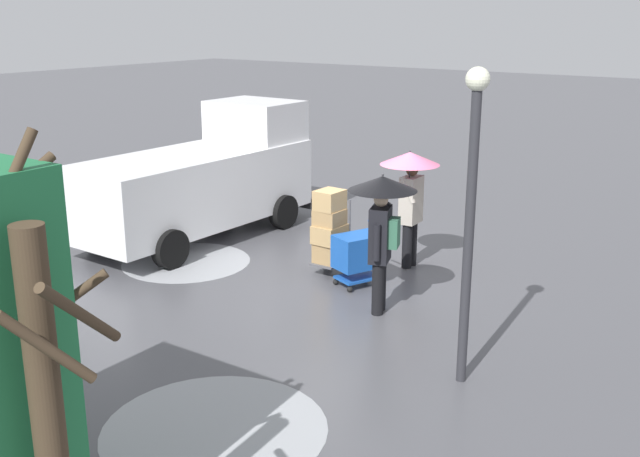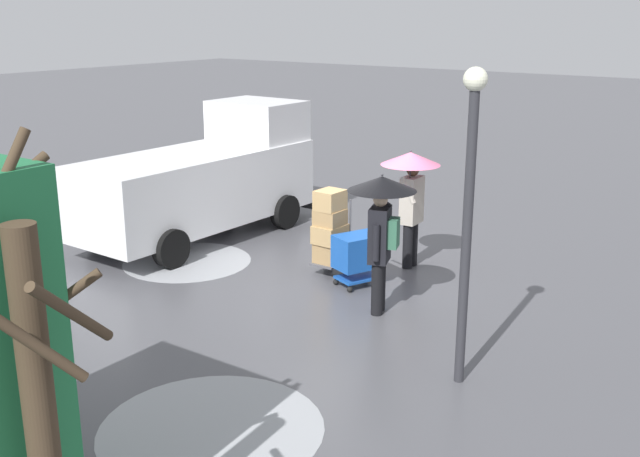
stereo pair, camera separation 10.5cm
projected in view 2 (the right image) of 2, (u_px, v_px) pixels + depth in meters
The scene contains 10 objects.
ground_plane at pixel (336, 277), 13.15m from camera, with size 90.00×90.00×0.00m, color #4C4C51.
slush_patch_near_cluster at pixel (187, 261), 13.94m from camera, with size 2.35×2.35×0.01m, color #999BA0.
slush_patch_mid_street at pixel (212, 428), 8.36m from camera, with size 2.51×2.51×0.01m, color #999BA0.
cargo_van_parked_right at pixel (205, 179), 15.30m from camera, with size 2.25×5.36×2.60m.
shopping_cart_vendor at pixel (358, 253), 12.58m from camera, with size 0.82×0.96×1.02m.
hand_dolly_boxes at pixel (330, 229), 13.07m from camera, with size 0.53×0.70×1.51m.
pedestrian_pink_side at pixel (381, 212), 11.22m from camera, with size 1.04×1.04×2.15m.
pedestrian_black_side at pixel (411, 181), 13.19m from camera, with size 1.04×1.04×2.15m.
bare_tree_near at pixel (38, 402), 5.48m from camera, with size 1.29×1.28×3.67m.
street_lamp at pixel (469, 197), 8.79m from camera, with size 0.28×0.28×3.86m.
Camera 2 is at (-7.05, 10.20, 4.45)m, focal length 42.39 mm.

